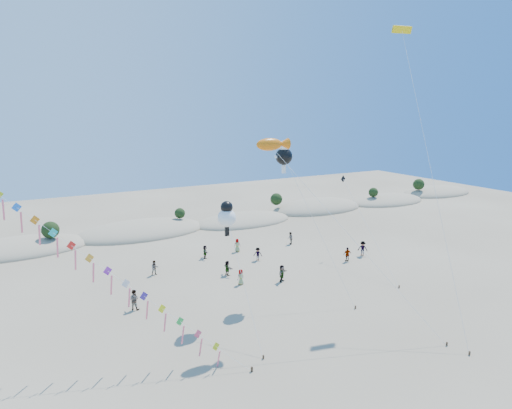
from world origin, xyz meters
name	(u,v)px	position (x,y,z in m)	size (l,w,h in m)	color
dune_ridge	(149,231)	(1.06, 45.14, 0.11)	(145.30, 11.49, 5.57)	gray
fish_kite	(273,145)	(3.58, 13.48, 14.82)	(10.86, 10.96, 15.37)	#3F2D1E
cartoon_kite_low	(227,216)	(0.56, 15.95, 8.83)	(1.63, 8.62, 10.10)	#3F2D1E
cartoon_kite_high	(284,155)	(7.85, 18.65, 13.40)	(4.20, 8.32, 14.73)	#3F2D1E
parafoil_kite	(404,38)	(18.08, 14.46, 24.02)	(6.04, 13.91, 25.23)	#3F2D1E
dark_kite	(358,208)	(19.74, 21.19, 6.37)	(3.01, 12.55, 9.71)	#3F2D1E
beachgoers	(256,261)	(7.96, 24.51, 0.86)	(29.40, 12.07, 1.88)	slate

